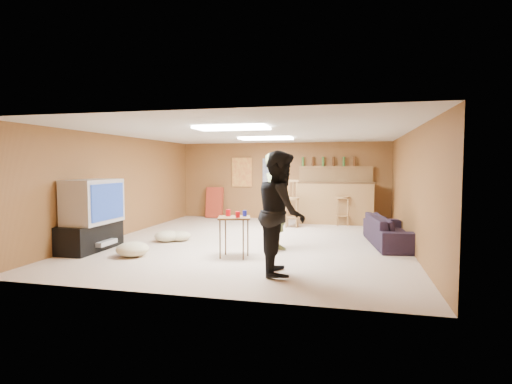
% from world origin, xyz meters
% --- Properties ---
extents(ground, '(7.00, 7.00, 0.00)m').
position_xyz_m(ground, '(0.00, 0.00, 0.00)').
color(ground, '#C4AC96').
rests_on(ground, ground).
extents(ceiling, '(6.00, 7.00, 0.02)m').
position_xyz_m(ceiling, '(0.00, 0.00, 2.20)').
color(ceiling, silver).
rests_on(ceiling, ground).
extents(wall_back, '(6.00, 0.02, 2.20)m').
position_xyz_m(wall_back, '(0.00, 3.50, 1.10)').
color(wall_back, brown).
rests_on(wall_back, ground).
extents(wall_front, '(6.00, 0.02, 2.20)m').
position_xyz_m(wall_front, '(0.00, -3.50, 1.10)').
color(wall_front, brown).
rests_on(wall_front, ground).
extents(wall_left, '(0.02, 7.00, 2.20)m').
position_xyz_m(wall_left, '(-3.00, 0.00, 1.10)').
color(wall_left, brown).
rests_on(wall_left, ground).
extents(wall_right, '(0.02, 7.00, 2.20)m').
position_xyz_m(wall_right, '(3.00, 0.00, 1.10)').
color(wall_right, brown).
rests_on(wall_right, ground).
extents(tv_stand, '(0.55, 1.30, 0.50)m').
position_xyz_m(tv_stand, '(-2.72, -1.50, 0.25)').
color(tv_stand, black).
rests_on(tv_stand, ground).
extents(dvd_box, '(0.35, 0.50, 0.08)m').
position_xyz_m(dvd_box, '(-2.50, -1.50, 0.15)').
color(dvd_box, '#B2B2B7').
rests_on(dvd_box, tv_stand).
extents(tv_body, '(0.60, 1.10, 0.80)m').
position_xyz_m(tv_body, '(-2.65, -1.50, 0.90)').
color(tv_body, '#B2B2B7').
rests_on(tv_body, tv_stand).
extents(tv_screen, '(0.02, 0.95, 0.65)m').
position_xyz_m(tv_screen, '(-2.34, -1.50, 0.90)').
color(tv_screen, navy).
rests_on(tv_screen, tv_body).
extents(bar_counter, '(2.00, 0.60, 1.10)m').
position_xyz_m(bar_counter, '(1.50, 2.95, 0.55)').
color(bar_counter, olive).
rests_on(bar_counter, ground).
extents(bar_lip, '(2.10, 0.12, 0.05)m').
position_xyz_m(bar_lip, '(1.50, 2.70, 1.10)').
color(bar_lip, '#432B15').
rests_on(bar_lip, bar_counter).
extents(bar_shelf, '(2.00, 0.18, 0.05)m').
position_xyz_m(bar_shelf, '(1.50, 3.40, 1.50)').
color(bar_shelf, olive).
rests_on(bar_shelf, bar_backing).
extents(bar_backing, '(2.00, 0.14, 0.60)m').
position_xyz_m(bar_backing, '(1.50, 3.42, 1.20)').
color(bar_backing, olive).
rests_on(bar_backing, bar_counter).
extents(poster_left, '(0.60, 0.03, 0.85)m').
position_xyz_m(poster_left, '(-1.20, 3.46, 1.35)').
color(poster_left, '#BF3F26').
rests_on(poster_left, wall_back).
extents(poster_right, '(0.55, 0.03, 0.80)m').
position_xyz_m(poster_right, '(-0.30, 3.46, 1.35)').
color(poster_right, '#334C99').
rests_on(poster_right, wall_back).
extents(folding_chair_stack, '(0.50, 0.26, 0.91)m').
position_xyz_m(folding_chair_stack, '(-2.00, 3.30, 0.45)').
color(folding_chair_stack, '#9F301D').
rests_on(folding_chair_stack, ground).
extents(ceiling_panel_front, '(1.20, 0.60, 0.04)m').
position_xyz_m(ceiling_panel_front, '(0.00, -1.50, 2.17)').
color(ceiling_panel_front, white).
rests_on(ceiling_panel_front, ceiling).
extents(ceiling_panel_back, '(1.20, 0.60, 0.04)m').
position_xyz_m(ceiling_panel_back, '(0.00, 1.20, 2.17)').
color(ceiling_panel_back, white).
rests_on(ceiling_panel_back, ceiling).
extents(person_olive, '(0.61, 0.75, 1.78)m').
position_xyz_m(person_olive, '(0.61, -0.78, 0.89)').
color(person_olive, '#5C653A').
rests_on(person_olive, ground).
extents(person_black, '(0.83, 0.98, 1.76)m').
position_xyz_m(person_black, '(0.95, -2.24, 0.88)').
color(person_black, black).
rests_on(person_black, ground).
extents(sofa, '(1.01, 2.02, 0.57)m').
position_xyz_m(sofa, '(2.70, 0.25, 0.28)').
color(sofa, black).
rests_on(sofa, ground).
extents(tray_table, '(0.62, 0.55, 0.69)m').
position_xyz_m(tray_table, '(0.01, -1.45, 0.35)').
color(tray_table, '#432B15').
rests_on(tray_table, ground).
extents(cup_red_near, '(0.10, 0.10, 0.11)m').
position_xyz_m(cup_red_near, '(-0.11, -1.38, 0.75)').
color(cup_red_near, red).
rests_on(cup_red_near, tray_table).
extents(cup_red_far, '(0.09, 0.09, 0.11)m').
position_xyz_m(cup_red_far, '(0.11, -1.55, 0.74)').
color(cup_red_far, red).
rests_on(cup_red_far, tray_table).
extents(cup_blue, '(0.09, 0.09, 0.10)m').
position_xyz_m(cup_blue, '(0.17, -1.34, 0.74)').
color(cup_blue, navy).
rests_on(cup_blue, tray_table).
extents(bar_stool_left, '(0.42, 0.42, 1.30)m').
position_xyz_m(bar_stool_left, '(0.49, 2.04, 0.65)').
color(bar_stool_left, olive).
rests_on(bar_stool_left, ground).
extents(bar_stool_right, '(0.39, 0.39, 1.08)m').
position_xyz_m(bar_stool_right, '(1.72, 2.65, 0.54)').
color(bar_stool_right, olive).
rests_on(bar_stool_right, ground).
extents(cushion_near_tv, '(0.63, 0.63, 0.22)m').
position_xyz_m(cushion_near_tv, '(-1.73, -0.43, 0.11)').
color(cushion_near_tv, '#C1B488').
rests_on(cushion_near_tv, ground).
extents(cushion_mid, '(0.58, 0.58, 0.20)m').
position_xyz_m(cushion_mid, '(-1.50, -0.29, 0.10)').
color(cushion_mid, '#C1B488').
rests_on(cushion_mid, ground).
extents(cushion_far, '(0.67, 0.67, 0.25)m').
position_xyz_m(cushion_far, '(-1.70, -1.78, 0.12)').
color(cushion_far, '#C1B488').
rests_on(cushion_far, ground).
extents(bottle_row, '(1.48, 0.08, 0.26)m').
position_xyz_m(bottle_row, '(1.30, 3.38, 1.65)').
color(bottle_row, '#3F7233').
rests_on(bottle_row, bar_shelf).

